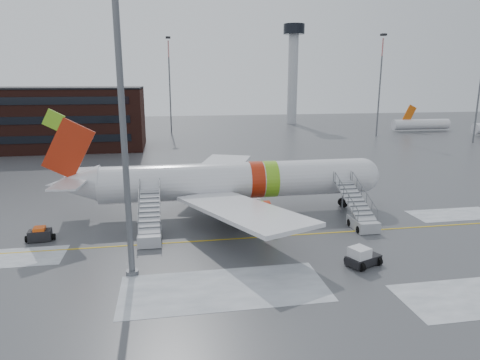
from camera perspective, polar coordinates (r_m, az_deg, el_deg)
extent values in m
plane|color=#494C4F|center=(40.09, 4.50, -6.99)|extent=(260.00, 260.00, 0.00)
cylinder|color=silver|center=(44.93, -0.44, -0.04)|extent=(28.00, 3.80, 3.80)
sphere|color=silver|center=(49.15, 15.88, 0.61)|extent=(3.80, 3.80, 3.80)
cube|color=black|center=(49.51, 17.01, 1.22)|extent=(1.09, 1.60, 0.97)
cone|color=silver|center=(45.25, -21.39, -0.56)|extent=(5.20, 3.72, 3.72)
cube|color=#B1250D|center=(44.61, -21.90, 3.87)|extent=(5.27, 0.30, 6.09)
cube|color=#7CC21F|center=(44.53, -23.60, 7.34)|extent=(2.16, 0.26, 2.16)
cube|color=silver|center=(47.56, -20.62, 0.96)|extent=(3.07, 4.85, 0.18)
cube|color=silver|center=(42.59, -21.86, -0.53)|extent=(3.07, 4.85, 0.18)
cube|color=silver|center=(53.14, -3.01, 1.38)|extent=(10.72, 15.97, 1.13)
cube|color=silver|center=(36.85, 0.20, -4.03)|extent=(10.72, 15.97, 1.13)
cylinder|color=silver|center=(50.46, -0.85, -0.82)|extent=(3.40, 2.10, 2.10)
cylinder|color=silver|center=(40.61, 1.47, -4.37)|extent=(3.40, 2.10, 2.10)
cylinder|color=#595B60|center=(48.95, 13.57, -2.44)|extent=(0.20, 0.20, 1.80)
cylinder|color=black|center=(49.07, 13.55, -2.95)|extent=(0.90, 0.56, 0.90)
cylinder|color=black|center=(47.93, -1.49, -2.96)|extent=(0.90, 0.56, 0.90)
cylinder|color=black|center=(43.40, -0.56, -4.71)|extent=(0.90, 0.56, 0.90)
cube|color=#A5A7AC|center=(42.30, 16.10, -5.60)|extent=(2.00, 3.20, 1.00)
cube|color=#A5A7AC|center=(43.61, 15.05, -2.66)|extent=(1.90, 5.87, 2.52)
cube|color=#A5A7AC|center=(46.23, 13.44, -0.16)|extent=(1.90, 1.40, 0.15)
cylinder|color=#595B60|center=(46.29, 13.52, -2.32)|extent=(0.16, 0.16, 3.40)
cylinder|color=black|center=(41.13, 15.55, -6.40)|extent=(0.25, 0.70, 0.70)
cylinder|color=black|center=(43.59, 16.58, -5.35)|extent=(0.25, 0.70, 0.70)
cube|color=#B0B2B8|center=(38.27, -11.93, -7.38)|extent=(2.00, 3.20, 1.00)
cube|color=#B0B2B8|center=(39.72, -11.95, -4.05)|extent=(1.90, 5.87, 2.52)
cube|color=#B0B2B8|center=(42.57, -11.90, -1.23)|extent=(1.90, 1.40, 0.15)
cylinder|color=#595B60|center=(42.64, -11.80, -3.57)|extent=(0.16, 0.16, 3.40)
cylinder|color=black|center=(37.46, -13.35, -8.25)|extent=(0.25, 0.70, 0.70)
cylinder|color=black|center=(39.25, -10.55, -7.09)|extent=(0.25, 0.70, 0.70)
cube|color=black|center=(34.56, 16.11, -10.17)|extent=(2.97, 2.32, 0.66)
cube|color=silver|center=(33.98, 15.65, -9.36)|extent=(1.72, 1.72, 0.85)
cube|color=black|center=(33.85, 15.69, -8.84)|extent=(1.51, 1.56, 0.14)
cylinder|color=black|center=(33.55, 15.87, -11.07)|extent=(0.51, 0.72, 0.66)
cylinder|color=black|center=(34.88, 17.96, -10.25)|extent=(0.51, 0.72, 0.66)
cylinder|color=black|center=(34.34, 14.21, -10.38)|extent=(0.51, 0.72, 0.66)
cylinder|color=black|center=(35.65, 16.32, -9.61)|extent=(0.51, 0.72, 0.66)
cube|color=black|center=(41.72, -25.11, -6.68)|extent=(1.97, 1.29, 0.94)
cube|color=#F04E0E|center=(41.54, -25.18, -5.95)|extent=(1.03, 1.11, 0.38)
cylinder|color=black|center=(42.01, -26.07, -7.00)|extent=(0.99, 0.64, 0.57)
cylinder|color=black|center=(41.60, -24.07, -6.98)|extent=(0.99, 0.64, 0.57)
cylinder|color=#595B60|center=(29.97, -15.36, 7.44)|extent=(0.44, 0.44, 22.14)
cylinder|color=#595B60|center=(32.86, -14.17, -11.84)|extent=(0.90, 0.90, 0.30)
cylinder|color=#B2B5BA|center=(137.19, 7.04, 13.30)|extent=(3.00, 3.00, 28.00)
cylinder|color=black|center=(137.97, 7.22, 19.33)|extent=(6.40, 6.40, 3.00)
cylinder|color=#595B60|center=(111.13, 18.05, 10.50)|extent=(0.36, 0.36, 19.20)
cylinder|color=#CC7272|center=(111.28, 18.49, 16.42)|extent=(0.32, 0.32, 4.32)
cube|color=black|center=(111.51, 18.60, 17.89)|extent=(1.20, 1.20, 0.50)
cylinder|color=#595B60|center=(114.47, -9.30, 11.03)|extent=(0.36, 0.36, 19.20)
cylinder|color=#CC7272|center=(114.62, -9.52, 16.79)|extent=(0.32, 0.32, 4.32)
cube|color=black|center=(114.83, -9.58, 18.23)|extent=(1.20, 1.20, 0.50)
cylinder|color=#595B60|center=(108.15, 29.18, 9.42)|extent=(0.36, 0.36, 19.20)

